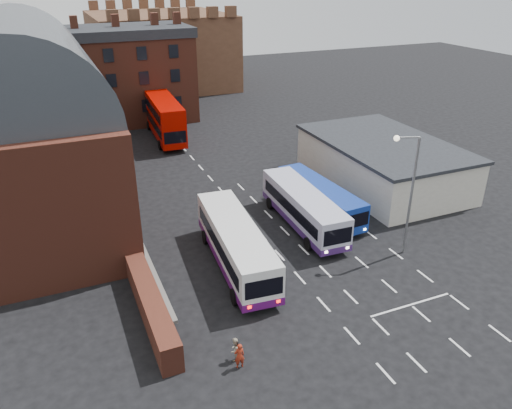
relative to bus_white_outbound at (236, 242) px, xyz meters
name	(u,v)px	position (x,y,z in m)	size (l,w,h in m)	color
ground	(317,297)	(3.44, -5.52, -1.91)	(180.00, 180.00, 0.00)	black
railway_station	(28,123)	(-12.06, 15.48, 5.72)	(12.00, 28.00, 16.00)	#602B1E
forecourt_wall	(151,307)	(-6.76, -3.52, -1.01)	(1.20, 10.00, 1.80)	#602B1E
cream_building	(383,162)	(18.44, 8.48, 0.24)	(10.40, 16.40, 4.25)	beige
brick_terrace	(107,81)	(-2.56, 40.48, 3.59)	(22.00, 10.00, 11.00)	brown
castle_keep	(160,50)	(9.44, 60.48, 4.09)	(22.00, 22.00, 12.00)	brown
bus_white_outbound	(236,242)	(0.00, 0.00, 0.00)	(3.75, 12.05, 3.24)	silver
bus_white_inbound	(303,206)	(7.14, 3.47, -0.12)	(3.16, 11.23, 3.04)	silver
bus_blue	(320,197)	(9.44, 4.83, -0.27)	(3.14, 10.33, 2.78)	navy
bus_red_double	(164,118)	(2.46, 30.31, 0.71)	(3.64, 12.47, 4.93)	#A40700
street_lamp	(408,185)	(11.75, -3.05, 3.56)	(1.75, 0.85, 9.06)	slate
pedestrian_red	(239,356)	(-3.40, -9.28, -1.14)	(0.56, 0.37, 1.54)	maroon
pedestrian_beige	(235,350)	(-3.43, -8.69, -1.21)	(0.69, 0.53, 1.41)	tan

